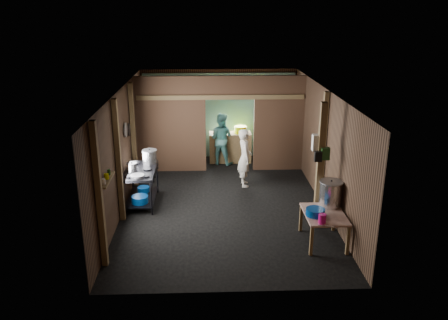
{
  "coord_description": "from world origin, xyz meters",
  "views": [
    {
      "loc": [
        -0.37,
        -9.67,
        4.31
      ],
      "look_at": [
        0.0,
        -0.2,
        1.1
      ],
      "focal_mm": 36.47,
      "sensor_mm": 36.0,
      "label": 1
    }
  ],
  "objects_px": {
    "stove_pot_large": "(150,157)",
    "prep_table": "(323,228)",
    "gas_range": "(141,187)",
    "cook": "(245,158)",
    "pink_bucket": "(322,219)",
    "yellow_tub": "(241,130)",
    "stock_pot": "(331,194)"
  },
  "relations": [
    {
      "from": "gas_range",
      "to": "yellow_tub",
      "type": "xyz_separation_m",
      "value": [
        2.48,
        2.94,
        0.54
      ]
    },
    {
      "from": "prep_table",
      "to": "pink_bucket",
      "type": "xyz_separation_m",
      "value": [
        -0.14,
        -0.38,
        0.39
      ]
    },
    {
      "from": "prep_table",
      "to": "stove_pot_large",
      "type": "distance_m",
      "value": 4.34
    },
    {
      "from": "prep_table",
      "to": "stock_pot",
      "type": "distance_m",
      "value": 0.68
    },
    {
      "from": "pink_bucket",
      "to": "cook",
      "type": "distance_m",
      "value": 3.56
    },
    {
      "from": "yellow_tub",
      "to": "prep_table",
      "type": "bearing_deg",
      "value": -75.89
    },
    {
      "from": "prep_table",
      "to": "yellow_tub",
      "type": "bearing_deg",
      "value": 104.11
    },
    {
      "from": "gas_range",
      "to": "prep_table",
      "type": "height_order",
      "value": "gas_range"
    },
    {
      "from": "stove_pot_large",
      "to": "stock_pot",
      "type": "height_order",
      "value": "stove_pot_large"
    },
    {
      "from": "pink_bucket",
      "to": "cook",
      "type": "relative_size",
      "value": 0.11
    },
    {
      "from": "prep_table",
      "to": "stock_pot",
      "type": "height_order",
      "value": "stock_pot"
    },
    {
      "from": "prep_table",
      "to": "stock_pot",
      "type": "xyz_separation_m",
      "value": [
        0.19,
        0.36,
        0.55
      ]
    },
    {
      "from": "prep_table",
      "to": "cook",
      "type": "xyz_separation_m",
      "value": [
        -1.26,
        3.0,
        0.43
      ]
    },
    {
      "from": "stove_pot_large",
      "to": "stock_pot",
      "type": "distance_m",
      "value": 4.27
    },
    {
      "from": "yellow_tub",
      "to": "cook",
      "type": "height_order",
      "value": "cook"
    },
    {
      "from": "cook",
      "to": "yellow_tub",
      "type": "bearing_deg",
      "value": -4.83
    },
    {
      "from": "stove_pot_large",
      "to": "cook",
      "type": "xyz_separation_m",
      "value": [
        2.28,
        0.58,
        -0.24
      ]
    },
    {
      "from": "stove_pot_large",
      "to": "yellow_tub",
      "type": "bearing_deg",
      "value": 47.1
    },
    {
      "from": "stock_pot",
      "to": "cook",
      "type": "distance_m",
      "value": 3.02
    },
    {
      "from": "stove_pot_large",
      "to": "pink_bucket",
      "type": "height_order",
      "value": "stove_pot_large"
    },
    {
      "from": "yellow_tub",
      "to": "stove_pot_large",
      "type": "bearing_deg",
      "value": -132.9
    },
    {
      "from": "cook",
      "to": "prep_table",
      "type": "bearing_deg",
      "value": -160.99
    },
    {
      "from": "prep_table",
      "to": "pink_bucket",
      "type": "height_order",
      "value": "pink_bucket"
    },
    {
      "from": "stove_pot_large",
      "to": "stock_pot",
      "type": "bearing_deg",
      "value": -28.93
    },
    {
      "from": "gas_range",
      "to": "cook",
      "type": "height_order",
      "value": "cook"
    },
    {
      "from": "pink_bucket",
      "to": "gas_range",
      "type": "bearing_deg",
      "value": 146.65
    },
    {
      "from": "gas_range",
      "to": "yellow_tub",
      "type": "height_order",
      "value": "yellow_tub"
    },
    {
      "from": "stove_pot_large",
      "to": "prep_table",
      "type": "bearing_deg",
      "value": -34.36
    },
    {
      "from": "yellow_tub",
      "to": "pink_bucket",
      "type": "bearing_deg",
      "value": -78.34
    },
    {
      "from": "prep_table",
      "to": "cook",
      "type": "distance_m",
      "value": 3.28
    },
    {
      "from": "prep_table",
      "to": "cook",
      "type": "bearing_deg",
      "value": 112.88
    },
    {
      "from": "prep_table",
      "to": "yellow_tub",
      "type": "distance_m",
      "value": 5.1
    }
  ]
}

